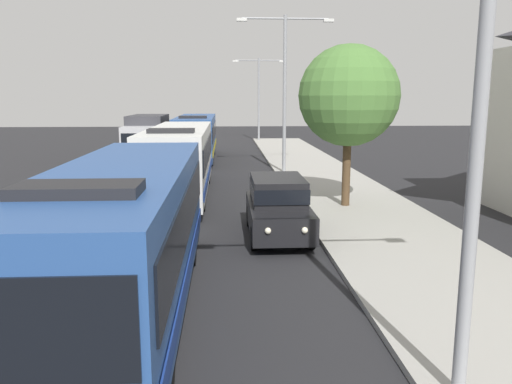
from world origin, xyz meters
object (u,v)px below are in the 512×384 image
object	(u,v)px
bus_middle	(196,136)
streetlamp_near	(484,59)
bus_lead	(125,232)
streetlamp_mid	(285,79)
box_truck_oncoming	(147,137)
white_suv	(278,205)
roadside_tree	(349,96)
streetlamp_far	(259,91)
bus_second_in_line	(180,158)

from	to	relation	value
bus_middle	streetlamp_near	bearing A→B (deg)	-79.80
bus_lead	streetlamp_mid	xyz separation A→B (m)	(5.40, 18.91, 3.69)
bus_lead	box_truck_oncoming	bearing A→B (deg)	97.42
bus_lead	streetlamp_near	world-z (taller)	streetlamp_near
bus_lead	white_suv	xyz separation A→B (m)	(3.70, 5.60, -0.66)
bus_lead	roadside_tree	world-z (taller)	roadside_tree
streetlamp_far	streetlamp_near	bearing A→B (deg)	-90.00
bus_lead	streetlamp_near	size ratio (longest dim) A/B	1.38
bus_lead	bus_middle	size ratio (longest dim) A/B	0.91
white_suv	roadside_tree	bearing A→B (deg)	51.57
white_suv	streetlamp_far	bearing A→B (deg)	87.29
streetlamp_mid	white_suv	bearing A→B (deg)	-97.28
bus_lead	streetlamp_mid	bearing A→B (deg)	74.07
streetlamp_far	roadside_tree	distance (m)	32.02
box_truck_oncoming	bus_middle	bearing A→B (deg)	16.42
streetlamp_near	streetlamp_far	xyz separation A→B (m)	(-0.00, 45.16, 0.12)
roadside_tree	white_suv	bearing A→B (deg)	-128.43
white_suv	streetlamp_mid	bearing A→B (deg)	82.72
bus_lead	streetlamp_mid	size ratio (longest dim) A/B	1.21
box_truck_oncoming	streetlamp_mid	bearing A→B (deg)	-36.50
streetlamp_near	bus_second_in_line	bearing A→B (deg)	108.04
streetlamp_near	streetlamp_mid	xyz separation A→B (m)	(-0.00, 22.58, 0.51)
bus_middle	streetlamp_mid	bearing A→B (deg)	-53.93
streetlamp_mid	roadside_tree	xyz separation A→B (m)	(1.40, -9.41, -0.95)
bus_middle	streetlamp_near	size ratio (longest dim) A/B	1.51
bus_lead	streetlamp_mid	world-z (taller)	streetlamp_mid
bus_middle	roadside_tree	size ratio (longest dim) A/B	1.84
bus_middle	streetlamp_near	world-z (taller)	streetlamp_near
bus_lead	streetlamp_near	bearing A→B (deg)	-34.20
bus_lead	streetlamp_far	xyz separation A→B (m)	(5.40, 41.50, 3.31)
white_suv	bus_second_in_line	bearing A→B (deg)	116.86
streetlamp_near	streetlamp_far	bearing A→B (deg)	90.00
streetlamp_mid	streetlamp_far	xyz separation A→B (m)	(0.00, 22.58, -0.38)
bus_middle	bus_lead	bearing A→B (deg)	-90.00
streetlamp_near	white_suv	bearing A→B (deg)	100.39
bus_lead	streetlamp_mid	distance (m)	20.01
streetlamp_mid	bus_second_in_line	bearing A→B (deg)	-131.93
roadside_tree	bus_lead	bearing A→B (deg)	-125.57
bus_lead	roadside_tree	xyz separation A→B (m)	(6.80, 9.51, 2.74)
bus_lead	white_suv	world-z (taller)	bus_lead
white_suv	streetlamp_near	world-z (taller)	streetlamp_near
box_truck_oncoming	streetlamp_far	distance (m)	18.63
streetlamp_far	bus_second_in_line	bearing A→B (deg)	-100.69
bus_lead	bus_middle	distance (m)	26.32
bus_lead	roadside_tree	bearing A→B (deg)	54.43
white_suv	bus_lead	bearing A→B (deg)	-123.44
box_truck_oncoming	streetlamp_far	size ratio (longest dim) A/B	0.89
bus_lead	bus_second_in_line	bearing A→B (deg)	90.00
white_suv	roadside_tree	world-z (taller)	roadside_tree
bus_lead	box_truck_oncoming	size ratio (longest dim) A/B	1.48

